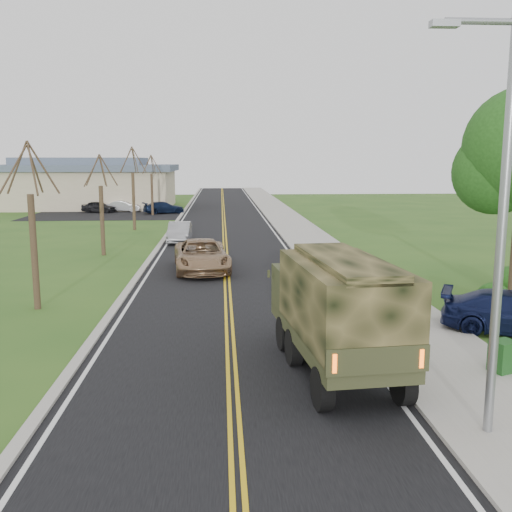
{
  "coord_description": "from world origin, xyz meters",
  "views": [
    {
      "loc": [
        -0.24,
        -10.77,
        5.4
      ],
      "look_at": [
        1.07,
        10.51,
        1.8
      ],
      "focal_mm": 40.0,
      "sensor_mm": 36.0,
      "label": 1
    }
  ],
  "objects": [
    {
      "name": "bare_tree_b",
      "position": [
        -7.0,
        22.0,
        2.48
      ],
      "size": [
        1.83,
        2.14,
        5.73
      ],
      "color": "#38281C",
      "rests_on": "ground"
    },
    {
      "name": "utility_box_near",
      "position": [
        6.86,
        2.61,
        0.5
      ],
      "size": [
        0.74,
        0.68,
        0.8
      ],
      "primitive_type": "cube",
      "rotation": [
        0.0,
        0.0,
        0.37
      ],
      "color": "#1A4A1A",
      "rests_on": "sidewalk_right"
    },
    {
      "name": "curb_right",
      "position": [
        4.15,
        40.0,
        0.06
      ],
      "size": [
        0.3,
        120.0,
        0.12
      ],
      "primitive_type": "cube",
      "color": "#9E998E",
      "rests_on": "ground"
    },
    {
      "name": "sidewalk_right",
      "position": [
        5.9,
        40.0,
        0.05
      ],
      "size": [
        3.2,
        120.0,
        0.1
      ],
      "primitive_type": "cube",
      "color": "#9E998E",
      "rests_on": "ground"
    },
    {
      "name": "military_truck",
      "position": [
        2.65,
        3.04,
        1.78
      ],
      "size": [
        2.75,
        6.41,
        3.11
      ],
      "rotation": [
        0.0,
        0.0,
        0.1
      ],
      "color": "black",
      "rests_on": "ground"
    },
    {
      "name": "bare_tree_c",
      "position": [
        -7.0,
        34.0,
        2.78
      ],
      "size": [
        2.04,
        2.39,
        6.42
      ],
      "color": "#38281C",
      "rests_on": "ground"
    },
    {
      "name": "bare_tree_d",
      "position": [
        -7.0,
        46.0,
        2.55
      ],
      "size": [
        1.88,
        2.2,
        5.91
      ],
      "color": "#38281C",
      "rests_on": "ground"
    },
    {
      "name": "lot_car_silver",
      "position": [
        -10.43,
        49.85,
        0.58
      ],
      "size": [
        3.67,
        1.63,
        1.17
      ],
      "primitive_type": "imported",
      "rotation": [
        0.0,
        0.0,
        1.46
      ],
      "color": "#AAAAAF",
      "rests_on": "ground"
    },
    {
      "name": "lot_car_navy",
      "position": [
        -6.06,
        47.7,
        0.6
      ],
      "size": [
        4.49,
        3.08,
        1.21
      ],
      "primitive_type": "imported",
      "rotation": [
        0.0,
        0.0,
        1.94
      ],
      "color": "black",
      "rests_on": "ground"
    },
    {
      "name": "sedan_silver",
      "position": [
        -3.0,
        26.99,
        0.67
      ],
      "size": [
        1.46,
        4.06,
        1.33
      ],
      "primitive_type": "imported",
      "rotation": [
        0.0,
        0.0,
        -0.01
      ],
      "color": "#9E9DA2",
      "rests_on": "ground"
    },
    {
      "name": "ground",
      "position": [
        0.0,
        0.0,
        0.0
      ],
      "size": [
        160.0,
        160.0,
        0.0
      ],
      "primitive_type": "plane",
      "color": "#2E541C",
      "rests_on": "ground"
    },
    {
      "name": "suv_champagne",
      "position": [
        -1.21,
        16.89,
        0.77
      ],
      "size": [
        3.07,
        5.74,
        1.54
      ],
      "primitive_type": "imported",
      "rotation": [
        0.0,
        0.0,
        0.1
      ],
      "color": "#997856",
      "rests_on": "ground"
    },
    {
      "name": "commercial_building",
      "position": [
        -15.98,
        55.97,
        2.69
      ],
      "size": [
        25.5,
        21.5,
        5.65
      ],
      "color": "tan",
      "rests_on": "ground"
    },
    {
      "name": "bare_tree_a",
      "position": [
        -7.0,
        10.0,
        2.63
      ],
      "size": [
        1.93,
        2.26,
        6.08
      ],
      "color": "#38281C",
      "rests_on": "ground"
    },
    {
      "name": "road",
      "position": [
        0.0,
        40.0,
        0.01
      ],
      "size": [
        8.0,
        120.0,
        0.01
      ],
      "primitive_type": "cube",
      "color": "black",
      "rests_on": "ground"
    },
    {
      "name": "lot_car_dark",
      "position": [
        -12.87,
        49.06,
        0.6
      ],
      "size": [
        3.73,
        2.21,
        1.19
      ],
      "primitive_type": "imported",
      "rotation": [
        0.0,
        0.0,
        1.33
      ],
      "color": "black",
      "rests_on": "ground"
    },
    {
      "name": "street_light",
      "position": [
        4.9,
        -0.5,
        4.43
      ],
      "size": [
        1.65,
        0.22,
        8.0
      ],
      "color": "gray",
      "rests_on": "ground"
    },
    {
      "name": "curb_left",
      "position": [
        -4.15,
        40.0,
        0.05
      ],
      "size": [
        0.3,
        120.0,
        0.1
      ],
      "primitive_type": "cube",
      "color": "#9E998E",
      "rests_on": "ground"
    }
  ]
}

